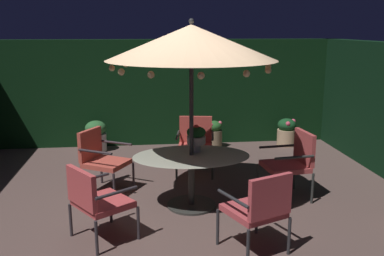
{
  "coord_description": "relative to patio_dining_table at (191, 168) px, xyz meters",
  "views": [
    {
      "loc": [
        -0.37,
        -5.24,
        2.42
      ],
      "look_at": [
        0.26,
        0.21,
        1.13
      ],
      "focal_mm": 39.98,
      "sensor_mm": 36.0,
      "label": 1
    }
  ],
  "objects": [
    {
      "name": "patio_chair_north",
      "position": [
        0.24,
        1.46,
        -0.03
      ],
      "size": [
        0.71,
        0.72,
        0.93
      ],
      "color": "#2D2F2D",
      "rests_on": "ground_plane"
    },
    {
      "name": "patio_chair_southeast",
      "position": [
        0.58,
        -1.36,
        -0.01
      ],
      "size": [
        0.77,
        0.78,
        0.95
      ],
      "color": "#29292D",
      "rests_on": "ground_plane"
    },
    {
      "name": "potted_plant_back_left",
      "position": [
        -1.58,
        2.93,
        -0.24
      ],
      "size": [
        0.42,
        0.42,
        0.62
      ],
      "color": "beige",
      "rests_on": "ground_plane"
    },
    {
      "name": "patio_chair_northeast",
      "position": [
        -1.29,
        0.73,
        -0.02
      ],
      "size": [
        0.81,
        0.79,
        0.94
      ],
      "color": "#32292E",
      "rests_on": "ground_plane"
    },
    {
      "name": "ground_plane",
      "position": [
        -0.26,
        -0.28,
        -0.57
      ],
      "size": [
        7.66,
        7.69,
        0.02
      ],
      "primitive_type": "cube",
      "color": "brown"
    },
    {
      "name": "patio_chair_south",
      "position": [
        1.48,
        0.15,
        0.01
      ],
      "size": [
        0.69,
        0.67,
        0.98
      ],
      "color": "#2A2D2B",
      "rests_on": "ground_plane"
    },
    {
      "name": "patio_chair_east",
      "position": [
        -1.2,
        -0.85,
        -0.04
      ],
      "size": [
        0.83,
        0.85,
        0.9
      ],
      "color": "#2F2A2F",
      "rests_on": "ground_plane"
    },
    {
      "name": "centerpiece_planter",
      "position": [
        0.09,
        0.16,
        0.41
      ],
      "size": [
        0.26,
        0.26,
        0.38
      ],
      "color": "beige",
      "rests_on": "patio_dining_table"
    },
    {
      "name": "patio_umbrella",
      "position": [
        -0.0,
        -0.0,
        1.67
      ],
      "size": [
        2.22,
        2.22,
        2.54
      ],
      "color": "#303132",
      "rests_on": "ground_plane"
    },
    {
      "name": "potted_plant_left_near",
      "position": [
        2.34,
        2.9,
        -0.26
      ],
      "size": [
        0.39,
        0.39,
        0.57
      ],
      "color": "tan",
      "rests_on": "ground_plane"
    },
    {
      "name": "patio_dining_table",
      "position": [
        0.0,
        0.0,
        0.0
      ],
      "size": [
        1.6,
        1.09,
        0.74
      ],
      "color": "#31322E",
      "rests_on": "ground_plane"
    },
    {
      "name": "hedge_backdrop_rear",
      "position": [
        -0.26,
        3.42,
        0.54
      ],
      "size": [
        7.66,
        0.3,
        2.19
      ],
      "primitive_type": "cube",
      "color": "black",
      "rests_on": "ground_plane"
    },
    {
      "name": "potted_plant_back_right",
      "position": [
        0.8,
        2.91,
        -0.28
      ],
      "size": [
        0.33,
        0.33,
        0.56
      ],
      "color": "#7E6B4F",
      "rests_on": "ground_plane"
    }
  ]
}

